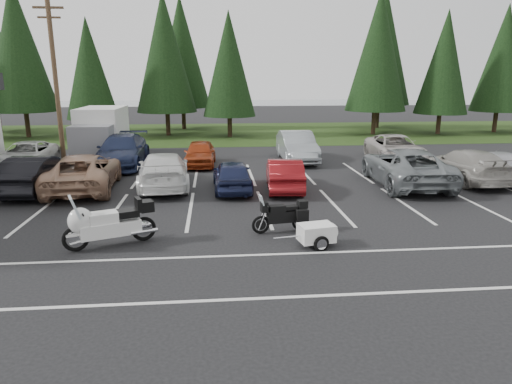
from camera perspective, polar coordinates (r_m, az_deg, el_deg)
The scene contains 31 objects.
ground at distance 15.83m, azimuth -0.41°, elevation -3.10°, with size 120.00×120.00×0.00m, color black.
grass_strip at distance 39.36m, azimuth -3.41°, elevation 7.38°, with size 80.00×16.00×0.01m, color #1F3310.
lake_water at distance 70.41m, azimuth -0.98°, elevation 10.44°, with size 70.00×50.00×0.02m, color slate.
utility_pole at distance 28.42m, azimuth -23.80°, elevation 13.06°, with size 1.60×0.26×9.00m.
box_truck at distance 28.55m, azimuth -19.00°, elevation 6.92°, with size 2.40×5.60×2.90m, color silver, non-canonical shape.
stall_markings at distance 17.74m, azimuth -0.96°, elevation -1.16°, with size 32.00×16.00×0.01m, color silver.
conifer_2 at distance 40.67m, azimuth -27.63°, elevation 15.87°, with size 5.10×5.10×11.89m.
conifer_3 at distance 37.60m, azimuth -20.12°, elevation 14.28°, with size 3.87×3.87×9.02m.
conifer_4 at distance 38.17m, azimuth -11.35°, elevation 16.74°, with size 4.80×4.80×11.17m.
conifer_5 at distance 36.68m, azimuth -3.41°, elevation 15.68°, with size 4.14×4.14×9.63m.
conifer_6 at distance 39.50m, azimuth 15.02°, elevation 16.71°, with size 4.93×4.93×11.48m.
conifer_7 at distance 41.37m, azimuth 22.50°, elevation 14.75°, with size 4.27×4.27×9.94m.
conifer_8 at distance 44.82m, azimuth 28.51°, elevation 14.48°, with size 4.53×4.53×10.56m.
conifer_back_b at distance 42.69m, azimuth -9.33°, elevation 16.86°, with size 4.97×4.97×11.58m.
conifer_back_c at distance 44.64m, azimuth 15.47°, elevation 17.36°, with size 5.50×5.50×12.81m.
car_near_1 at distance 21.10m, azimuth -25.75°, elevation 2.07°, with size 1.65×4.74×1.56m, color black.
car_near_2 at distance 20.69m, azimuth -20.72°, elevation 2.35°, with size 2.58×5.59×1.55m, color #9F775C.
car_near_3 at distance 20.24m, azimuth -11.49°, elevation 2.69°, with size 2.13×5.24×1.52m, color white.
car_near_4 at distance 19.30m, azimuth -2.98°, elevation 2.10°, with size 1.56×3.88×1.32m, color #1A2041.
car_near_5 at distance 19.48m, azimuth 3.56°, elevation 2.24°, with size 1.42×4.09×1.35m, color maroon.
car_near_6 at distance 21.33m, azimuth 18.16°, elevation 3.03°, with size 2.75×5.97×1.66m, color slate.
car_near_7 at distance 23.11m, azimuth 24.82°, elevation 3.04°, with size 2.09×5.14×1.49m, color #A19C94.
car_near_8 at distance 23.94m, azimuth 27.92°, elevation 3.00°, with size 1.73×4.29×1.46m, color #BCBCC1.
car_far_0 at distance 26.99m, azimuth -26.76°, elevation 4.13°, with size 2.26×4.89×1.36m, color silver.
car_far_1 at distance 25.58m, azimuth -16.39°, elevation 4.95°, with size 2.33×5.74×1.66m, color #192240.
car_far_2 at distance 24.93m, azimuth -7.01°, elevation 4.83°, with size 1.60×3.97×1.35m, color #9D3514.
car_far_3 at distance 26.20m, azimuth 5.14°, elevation 5.69°, with size 1.77×5.08×1.68m, color gray.
car_far_4 at distance 27.29m, azimuth 16.97°, elevation 5.26°, with size 2.44×5.29×1.47m, color #B5ADA6.
touring_motorcycle at distance 13.57m, azimuth -17.83°, elevation -3.26°, with size 2.88×0.89×1.60m, color silver, non-canonical shape.
cargo_trailer at distance 13.18m, azimuth 7.53°, elevation -5.36°, with size 1.42×0.80×0.66m, color white, non-canonical shape.
adventure_motorcycle at distance 14.15m, azimuth 3.15°, elevation -2.59°, with size 2.06×0.72×1.26m, color black, non-canonical shape.
Camera 1 is at (-1.28, -15.05, 4.73)m, focal length 32.00 mm.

